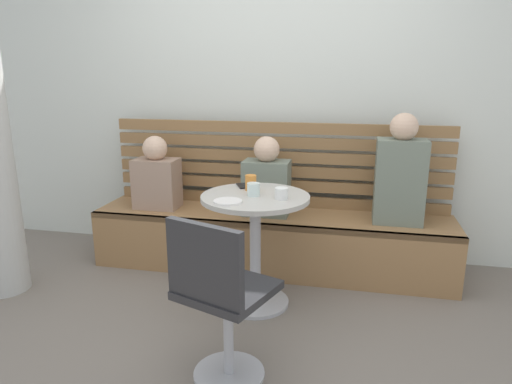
% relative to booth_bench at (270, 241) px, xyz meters
% --- Properties ---
extents(ground, '(8.00, 8.00, 0.00)m').
position_rel_booth_bench_xyz_m(ground, '(0.00, -1.20, -0.22)').
color(ground, '#70665B').
extents(back_wall, '(5.20, 0.10, 2.90)m').
position_rel_booth_bench_xyz_m(back_wall, '(0.00, 0.44, 1.23)').
color(back_wall, silver).
rests_on(back_wall, ground).
extents(booth_bench, '(2.70, 0.52, 0.44)m').
position_rel_booth_bench_xyz_m(booth_bench, '(0.00, 0.00, 0.00)').
color(booth_bench, olive).
rests_on(booth_bench, ground).
extents(booth_backrest, '(2.65, 0.04, 0.67)m').
position_rel_booth_bench_xyz_m(booth_backrest, '(0.00, 0.24, 0.56)').
color(booth_backrest, olive).
rests_on(booth_backrest, booth_bench).
extents(cafe_table, '(0.68, 0.68, 0.74)m').
position_rel_booth_bench_xyz_m(cafe_table, '(0.01, -0.58, 0.30)').
color(cafe_table, '#ADADB2').
rests_on(cafe_table, ground).
extents(white_chair, '(0.51, 0.51, 0.85)m').
position_rel_booth_bench_xyz_m(white_chair, '(0.01, -1.39, 0.24)').
color(white_chair, '#ADADB2').
rests_on(white_chair, ground).
extents(person_adult, '(0.34, 0.22, 0.78)m').
position_rel_booth_bench_xyz_m(person_adult, '(0.92, -0.00, 0.57)').
color(person_adult, slate).
rests_on(person_adult, booth_bench).
extents(person_child_left, '(0.34, 0.22, 0.57)m').
position_rel_booth_bench_xyz_m(person_child_left, '(-0.90, -0.01, 0.47)').
color(person_child_left, '#9E7F6B').
rests_on(person_child_left, booth_bench).
extents(person_child_middle, '(0.34, 0.22, 0.59)m').
position_rel_booth_bench_xyz_m(person_child_middle, '(-0.03, -0.01, 0.48)').
color(person_child_middle, slate).
rests_on(person_child_middle, booth_bench).
extents(cup_tumbler_orange, '(0.07, 0.07, 0.10)m').
position_rel_booth_bench_xyz_m(cup_tumbler_orange, '(-0.05, -0.47, 0.57)').
color(cup_tumbler_orange, orange).
rests_on(cup_tumbler_orange, cafe_table).
extents(cup_ceramic_white, '(0.08, 0.08, 0.07)m').
position_rel_booth_bench_xyz_m(cup_ceramic_white, '(0.18, -0.63, 0.55)').
color(cup_ceramic_white, white).
rests_on(cup_ceramic_white, cafe_table).
extents(cup_glass_short, '(0.08, 0.08, 0.08)m').
position_rel_booth_bench_xyz_m(cup_glass_short, '(-0.00, -0.59, 0.56)').
color(cup_glass_short, silver).
rests_on(cup_glass_short, cafe_table).
extents(plate_small, '(0.17, 0.17, 0.01)m').
position_rel_booth_bench_xyz_m(plate_small, '(-0.11, -0.77, 0.52)').
color(plate_small, white).
rests_on(plate_small, cafe_table).
extents(phone_on_table, '(0.12, 0.16, 0.01)m').
position_rel_booth_bench_xyz_m(phone_on_table, '(-0.12, -0.37, 0.52)').
color(phone_on_table, black).
rests_on(phone_on_table, cafe_table).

